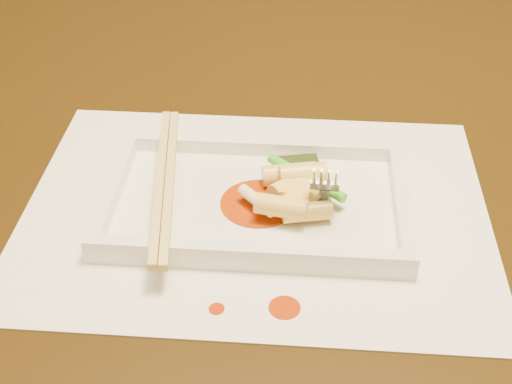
# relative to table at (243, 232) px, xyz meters

# --- Properties ---
(table) EXTENTS (1.40, 0.90, 0.75)m
(table) POSITION_rel_table_xyz_m (0.00, 0.00, 0.00)
(table) COLOR black
(table) RESTS_ON ground
(placemat) EXTENTS (0.40, 0.30, 0.00)m
(placemat) POSITION_rel_table_xyz_m (0.02, -0.09, 0.10)
(placemat) COLOR white
(placemat) RESTS_ON table
(sauce_splatter_a) EXTENTS (0.02, 0.02, 0.00)m
(sauce_splatter_a) POSITION_rel_table_xyz_m (0.05, -0.20, 0.10)
(sauce_splatter_a) COLOR #A53004
(sauce_splatter_a) RESTS_ON placemat
(sauce_splatter_b) EXTENTS (0.01, 0.01, 0.00)m
(sauce_splatter_b) POSITION_rel_table_xyz_m (0.00, -0.21, 0.10)
(sauce_splatter_b) COLOR #A53004
(sauce_splatter_b) RESTS_ON placemat
(plate_base) EXTENTS (0.26, 0.16, 0.01)m
(plate_base) POSITION_rel_table_xyz_m (0.02, -0.09, 0.11)
(plate_base) COLOR white
(plate_base) RESTS_ON placemat
(plate_rim_far) EXTENTS (0.26, 0.01, 0.01)m
(plate_rim_far) POSITION_rel_table_xyz_m (0.02, -0.01, 0.12)
(plate_rim_far) COLOR white
(plate_rim_far) RESTS_ON plate_base
(plate_rim_near) EXTENTS (0.26, 0.01, 0.01)m
(plate_rim_near) POSITION_rel_table_xyz_m (0.02, -0.16, 0.12)
(plate_rim_near) COLOR white
(plate_rim_near) RESTS_ON plate_base
(plate_rim_left) EXTENTS (0.01, 0.14, 0.01)m
(plate_rim_left) POSITION_rel_table_xyz_m (-0.10, -0.09, 0.12)
(plate_rim_left) COLOR white
(plate_rim_left) RESTS_ON plate_base
(plate_rim_right) EXTENTS (0.01, 0.14, 0.01)m
(plate_rim_right) POSITION_rel_table_xyz_m (0.14, -0.09, 0.12)
(plate_rim_right) COLOR white
(plate_rim_right) RESTS_ON plate_base
(veg_piece) EXTENTS (0.04, 0.04, 0.01)m
(veg_piece) POSITION_rel_table_xyz_m (0.06, -0.05, 0.12)
(veg_piece) COLOR black
(veg_piece) RESTS_ON plate_base
(scallion_white) EXTENTS (0.03, 0.04, 0.01)m
(scallion_white) POSITION_rel_table_xyz_m (0.02, -0.10, 0.12)
(scallion_white) COLOR #EAEACC
(scallion_white) RESTS_ON plate_base
(scallion_green) EXTENTS (0.07, 0.06, 0.01)m
(scallion_green) POSITION_rel_table_xyz_m (0.06, -0.07, 0.12)
(scallion_green) COLOR green
(scallion_green) RESTS_ON plate_base
(chopstick_a) EXTENTS (0.03, 0.21, 0.01)m
(chopstick_a) POSITION_rel_table_xyz_m (-0.06, -0.09, 0.13)
(chopstick_a) COLOR #CEBD67
(chopstick_a) RESTS_ON plate_rim_near
(chopstick_b) EXTENTS (0.03, 0.21, 0.01)m
(chopstick_b) POSITION_rel_table_xyz_m (-0.05, -0.09, 0.13)
(chopstick_b) COLOR #CEBD67
(chopstick_b) RESTS_ON plate_rim_near
(fork) EXTENTS (0.09, 0.10, 0.14)m
(fork) POSITION_rel_table_xyz_m (0.09, -0.07, 0.18)
(fork) COLOR silver
(fork) RESTS_ON plate_base
(sauce_blob_0) EXTENTS (0.07, 0.07, 0.00)m
(sauce_blob_0) POSITION_rel_table_xyz_m (0.02, -0.09, 0.11)
(sauce_blob_0) COLOR #A53004
(sauce_blob_0) RESTS_ON plate_base
(rice_cake_0) EXTENTS (0.03, 0.04, 0.02)m
(rice_cake_0) POSITION_rel_table_xyz_m (0.05, -0.08, 0.12)
(rice_cake_0) COLOR #F5E072
(rice_cake_0) RESTS_ON plate_base
(rice_cake_1) EXTENTS (0.05, 0.05, 0.02)m
(rice_cake_1) POSITION_rel_table_xyz_m (0.05, -0.07, 0.12)
(rice_cake_1) COLOR #F5E072
(rice_cake_1) RESTS_ON plate_base
(rice_cake_2) EXTENTS (0.04, 0.03, 0.02)m
(rice_cake_2) POSITION_rel_table_xyz_m (0.06, -0.07, 0.13)
(rice_cake_2) COLOR #F5E072
(rice_cake_2) RESTS_ON plate_base
(rice_cake_3) EXTENTS (0.04, 0.02, 0.02)m
(rice_cake_3) POSITION_rel_table_xyz_m (0.06, -0.11, 0.12)
(rice_cake_3) COLOR #F5E072
(rice_cake_3) RESTS_ON plate_base
(rice_cake_4) EXTENTS (0.05, 0.03, 0.02)m
(rice_cake_4) POSITION_rel_table_xyz_m (0.05, -0.06, 0.12)
(rice_cake_4) COLOR #F5E072
(rice_cake_4) RESTS_ON plate_base
(rice_cake_5) EXTENTS (0.05, 0.03, 0.02)m
(rice_cake_5) POSITION_rel_table_xyz_m (0.04, -0.11, 0.13)
(rice_cake_5) COLOR #F5E072
(rice_cake_5) RESTS_ON plate_base
(rice_cake_6) EXTENTS (0.03, 0.04, 0.02)m
(rice_cake_6) POSITION_rel_table_xyz_m (0.06, -0.09, 0.12)
(rice_cake_6) COLOR #F5E072
(rice_cake_6) RESTS_ON plate_base
(rice_cake_7) EXTENTS (0.04, 0.04, 0.02)m
(rice_cake_7) POSITION_rel_table_xyz_m (0.06, -0.09, 0.12)
(rice_cake_7) COLOR #F5E072
(rice_cake_7) RESTS_ON plate_base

